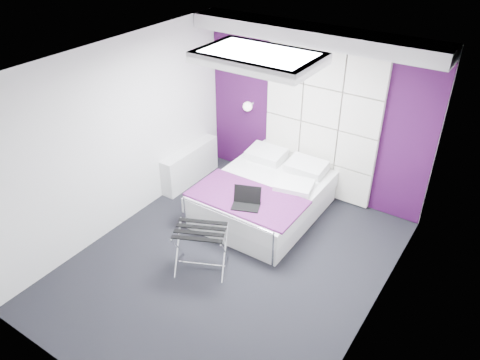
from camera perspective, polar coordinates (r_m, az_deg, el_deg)
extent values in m
plane|color=black|center=(6.16, -1.19, -10.03)|extent=(4.40, 4.40, 0.00)
plane|color=white|center=(4.83, -1.53, 13.60)|extent=(4.40, 4.40, 0.00)
plane|color=white|center=(7.09, 8.95, 8.08)|extent=(3.60, 0.00, 3.60)
plane|color=white|center=(6.46, -14.62, 4.95)|extent=(0.00, 4.40, 4.40)
plane|color=white|center=(4.76, 16.85, -5.96)|extent=(0.00, 4.40, 4.40)
cube|color=#370D39|center=(7.08, 8.92, 8.06)|extent=(3.58, 0.02, 2.58)
cube|color=silver|center=(6.49, 8.85, 17.10)|extent=(3.58, 0.50, 0.20)
sphere|color=white|center=(7.47, 1.10, 9.05)|extent=(0.15, 0.15, 0.15)
cube|color=silver|center=(7.67, -6.09, 1.84)|extent=(0.22, 1.20, 0.60)
cube|color=silver|center=(6.94, 2.86, -3.10)|extent=(1.48, 1.85, 0.28)
cube|color=white|center=(6.80, 2.92, -1.35)|extent=(1.52, 1.89, 0.23)
cube|color=#50154F|center=(6.40, 0.82, -2.24)|extent=(1.58, 0.83, 0.03)
cube|color=silver|center=(7.47, 4.08, 3.83)|extent=(0.50, 0.39, 0.06)
cube|color=black|center=(5.72, -4.90, -6.12)|extent=(0.62, 0.46, 0.01)
cube|color=black|center=(6.21, 0.73, -3.19)|extent=(0.36, 0.25, 0.02)
cube|color=black|center=(6.23, 1.38, -1.65)|extent=(0.36, 0.01, 0.24)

